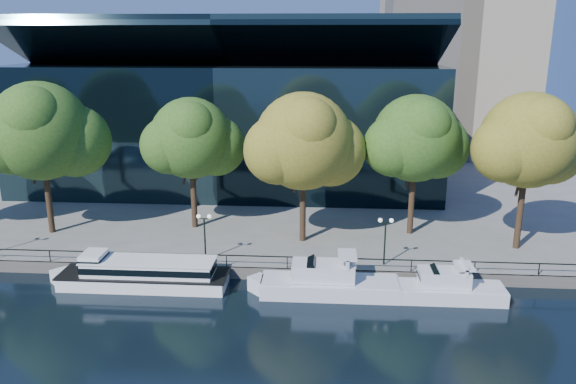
# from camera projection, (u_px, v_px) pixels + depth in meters

# --- Properties ---
(ground) EXTENTS (160.00, 160.00, 0.00)m
(ground) POSITION_uv_depth(u_px,v_px,m) (220.00, 295.00, 43.33)
(ground) COLOR black
(ground) RESTS_ON ground
(promenade) EXTENTS (90.00, 67.08, 1.00)m
(promenade) POSITION_uv_depth(u_px,v_px,m) (268.00, 175.00, 78.13)
(promenade) COLOR slate
(promenade) RESTS_ON ground
(railing) EXTENTS (88.20, 0.08, 0.99)m
(railing) POSITION_uv_depth(u_px,v_px,m) (226.00, 255.00, 45.93)
(railing) COLOR black
(railing) RESTS_ON promenade
(convention_building) EXTENTS (50.00, 24.57, 21.43)m
(convention_building) POSITION_uv_depth(u_px,v_px,m) (233.00, 123.00, 71.82)
(convention_building) COLOR black
(convention_building) RESTS_ON ground
(tour_boat) EXTENTS (14.61, 3.26, 2.77)m
(tour_boat) POSITION_uv_depth(u_px,v_px,m) (139.00, 273.00, 44.48)
(tour_boat) COLOR white
(tour_boat) RESTS_ON ground
(cruiser_near) EXTENTS (11.74, 3.02, 3.40)m
(cruiser_near) POSITION_uv_depth(u_px,v_px,m) (324.00, 282.00, 43.11)
(cruiser_near) COLOR silver
(cruiser_near) RESTS_ON ground
(cruiser_far) EXTENTS (9.32, 2.58, 3.05)m
(cruiser_far) POSITION_uv_depth(u_px,v_px,m) (443.00, 287.00, 42.34)
(cruiser_far) COLOR silver
(cruiser_far) RESTS_ON ground
(tree_1) EXTENTS (11.38, 9.33, 14.38)m
(tree_1) POSITION_uv_depth(u_px,v_px,m) (42.00, 133.00, 51.48)
(tree_1) COLOR black
(tree_1) RESTS_ON promenade
(tree_2) EXTENTS (9.70, 7.95, 12.77)m
(tree_2) POSITION_uv_depth(u_px,v_px,m) (193.00, 140.00, 53.24)
(tree_2) COLOR black
(tree_2) RESTS_ON promenade
(tree_3) EXTENTS (10.87, 8.91, 13.65)m
(tree_3) POSITION_uv_depth(u_px,v_px,m) (305.00, 143.00, 49.45)
(tree_3) COLOR black
(tree_3) RESTS_ON promenade
(tree_4) EXTENTS (10.05, 8.24, 13.22)m
(tree_4) POSITION_uv_depth(u_px,v_px,m) (417.00, 140.00, 51.40)
(tree_4) COLOR black
(tree_4) RESTS_ON promenade
(tree_5) EXTENTS (10.24, 8.39, 13.84)m
(tree_5) POSITION_uv_depth(u_px,v_px,m) (530.00, 142.00, 47.52)
(tree_5) COLOR black
(tree_5) RESTS_ON promenade
(lamp_1) EXTENTS (1.26, 0.36, 4.03)m
(lamp_1) POSITION_uv_depth(u_px,v_px,m) (204.00, 226.00, 46.71)
(lamp_1) COLOR black
(lamp_1) RESTS_ON promenade
(lamp_2) EXTENTS (1.26, 0.36, 4.03)m
(lamp_2) POSITION_uv_depth(u_px,v_px,m) (385.00, 230.00, 45.71)
(lamp_2) COLOR black
(lamp_2) RESTS_ON promenade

